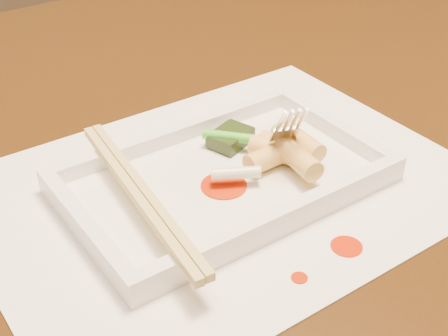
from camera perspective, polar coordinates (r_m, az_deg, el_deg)
table at (r=0.61m, az=-8.34°, el=-8.25°), size 1.40×0.90×0.75m
placemat at (r=0.52m, az=0.00°, el=-1.70°), size 0.40×0.30×0.00m
sauce_splatter_a at (r=0.47m, az=11.14°, el=-7.04°), size 0.02×0.02×0.00m
sauce_splatter_b at (r=0.44m, az=6.91°, el=-9.93°), size 0.01×0.01×0.00m
plate_base at (r=0.52m, az=0.00°, el=-1.27°), size 0.26×0.16×0.01m
plate_rim_far at (r=0.57m, az=-4.29°, el=3.19°), size 0.26×0.01×0.01m
plate_rim_near at (r=0.47m, az=5.21°, el=-4.48°), size 0.26×0.01×0.01m
plate_rim_left at (r=0.47m, az=-12.55°, el=-5.19°), size 0.01×0.14×0.01m
plate_rim_right at (r=0.58m, az=10.04°, el=3.68°), size 0.01×0.14×0.01m
veg_piece at (r=0.56m, az=0.59°, el=2.83°), size 0.05×0.04×0.01m
scallion_white at (r=0.50m, az=1.10°, el=-0.47°), size 0.04×0.03×0.01m
scallion_green at (r=0.55m, az=2.41°, el=2.65°), size 0.06×0.07×0.01m
chopstick_a at (r=0.48m, az=-8.13°, el=-2.44°), size 0.03×0.21×0.01m
chopstick_b at (r=0.48m, az=-7.29°, el=-2.11°), size 0.03×0.21×0.01m
fork at (r=0.53m, az=5.14°, el=9.07°), size 0.09×0.10×0.14m
sauce_blob_0 at (r=0.51m, az=-0.01°, el=-1.62°), size 0.04×0.04×0.00m
rice_cake_0 at (r=0.54m, az=4.98°, el=1.50°), size 0.04×0.05×0.02m
rice_cake_1 at (r=0.53m, az=4.35°, el=1.07°), size 0.05×0.02×0.02m
rice_cake_2 at (r=0.52m, az=6.76°, el=0.91°), size 0.03×0.05×0.02m
rice_cake_3 at (r=0.56m, az=5.74°, el=2.81°), size 0.04×0.05×0.02m
rice_cake_4 at (r=0.55m, az=5.70°, el=2.35°), size 0.03×0.04×0.02m
rice_cake_5 at (r=0.54m, az=7.18°, el=2.35°), size 0.02×0.05×0.02m
rice_cake_6 at (r=0.54m, az=5.27°, el=1.72°), size 0.02×0.05×0.02m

